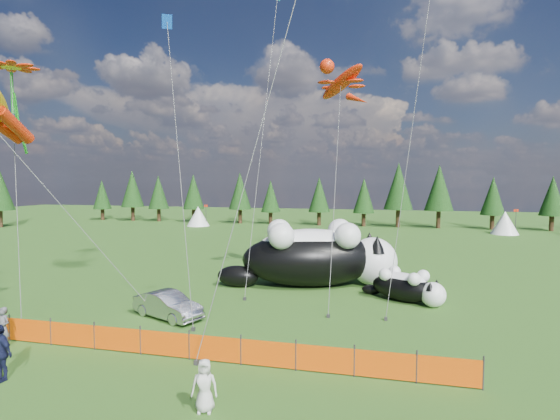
% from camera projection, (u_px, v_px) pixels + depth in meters
% --- Properties ---
extents(ground, '(160.00, 160.00, 0.00)m').
position_uv_depth(ground, '(198.00, 330.00, 19.20)').
color(ground, '#0C3409').
rests_on(ground, ground).
extents(safety_fence, '(22.06, 0.06, 1.10)m').
position_uv_depth(safety_fence, '(165.00, 344.00, 16.26)').
color(safety_fence, '#262626').
rests_on(safety_fence, ground).
extents(tree_line, '(90.00, 4.00, 8.00)m').
position_uv_depth(tree_line, '(329.00, 198.00, 62.55)').
color(tree_line, black).
rests_on(tree_line, ground).
extents(festival_tents, '(50.00, 3.20, 2.80)m').
position_uv_depth(festival_tents, '(410.00, 221.00, 55.30)').
color(festival_tents, white).
rests_on(festival_tents, ground).
extents(cat_large, '(11.03, 6.20, 4.07)m').
position_uv_depth(cat_large, '(318.00, 255.00, 27.08)').
color(cat_large, black).
rests_on(cat_large, ground).
extents(cat_small, '(4.45, 3.29, 1.76)m').
position_uv_depth(cat_small, '(407.00, 286.00, 23.62)').
color(cat_small, black).
rests_on(cat_small, ground).
extents(car, '(4.00, 2.70, 1.25)m').
position_uv_depth(car, '(168.00, 305.00, 20.82)').
color(car, '#ADAEB2').
rests_on(car, ground).
extents(spectator_a, '(0.66, 0.49, 1.64)m').
position_uv_depth(spectator_a, '(3.00, 328.00, 17.04)').
color(spectator_a, '#4F4F53').
rests_on(spectator_a, ground).
extents(spectator_c, '(1.19, 0.77, 1.87)m').
position_uv_depth(spectator_c, '(0.00, 352.00, 14.33)').
color(spectator_c, '#121633').
rests_on(spectator_c, ground).
extents(spectator_e, '(0.84, 0.64, 1.53)m').
position_uv_depth(spectator_e, '(204.00, 386.00, 12.39)').
color(spectator_e, beige).
rests_on(spectator_e, ground).
extents(gecko_kite, '(6.27, 11.69, 15.25)m').
position_uv_depth(gecko_kite, '(342.00, 83.00, 28.23)').
color(gecko_kite, red).
rests_on(gecko_kite, ground).
extents(flower_kite, '(4.63, 4.67, 12.79)m').
position_uv_depth(flower_kite, '(11.00, 70.00, 21.49)').
color(flower_kite, red).
rests_on(flower_kite, ground).
extents(diamond_kite_a, '(4.83, 6.54, 17.18)m').
position_uv_depth(diamond_kite_a, '(168.00, 33.00, 24.64)').
color(diamond_kite_a, blue).
rests_on(diamond_kite_a, ground).
extents(diamond_kite_d, '(0.77, 8.75, 21.12)m').
position_uv_depth(diamond_kite_d, '(276.00, 11.00, 30.15)').
color(diamond_kite_d, '#0B828E').
rests_on(diamond_kite_d, ground).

